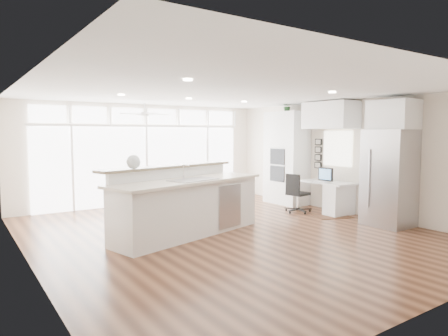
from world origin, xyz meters
TOP-DOWN VIEW (x-y plane):
  - floor at (0.00, 0.00)m, footprint 7.00×8.00m
  - ceiling at (0.00, 0.00)m, footprint 7.00×8.00m
  - wall_back at (0.00, 4.00)m, footprint 7.00×0.04m
  - wall_front at (0.00, -4.00)m, footprint 7.00×0.04m
  - wall_left at (-3.50, 0.00)m, footprint 0.04×8.00m
  - wall_right at (3.50, 0.00)m, footprint 0.04×8.00m
  - glass_wall at (0.00, 3.94)m, footprint 5.80×0.06m
  - transom_row at (0.00, 3.94)m, footprint 5.90×0.06m
  - desk_window at (3.46, 0.30)m, footprint 0.04×0.85m
  - ceiling_fan at (-0.50, 2.80)m, footprint 1.16×1.16m
  - recessed_lights at (0.00, 0.20)m, footprint 3.40×3.00m
  - oven_cabinet at (3.17, 1.80)m, footprint 0.64×1.20m
  - desk_nook at (3.13, 0.30)m, footprint 0.72×1.30m
  - upper_cabinets at (3.17, 0.30)m, footprint 0.64×1.30m
  - refrigerator at (3.11, -1.35)m, footprint 0.76×0.90m
  - fridge_cabinet at (3.17, -1.35)m, footprint 0.64×0.90m
  - framed_photos at (3.46, 0.92)m, footprint 0.06×0.22m
  - kitchen_island at (-0.71, 0.32)m, footprint 3.47×2.02m
  - rug at (2.86, -0.10)m, footprint 0.97×0.84m
  - office_chair at (2.56, 0.72)m, footprint 0.54×0.51m
  - fishbowl at (-1.73, 0.47)m, footprint 0.27×0.27m
  - monitor at (3.05, 0.30)m, footprint 0.08×0.43m
  - keyboard at (2.88, 0.30)m, footprint 0.15×0.36m
  - potted_plant at (3.17, 1.80)m, footprint 0.33×0.35m

SIDE VIEW (x-z plane):
  - floor at x=0.00m, z-range -0.02..0.00m
  - rug at x=2.86m, z-range 0.00..0.01m
  - desk_nook at x=3.13m, z-range 0.00..0.76m
  - office_chair at x=2.56m, z-range 0.00..0.94m
  - kitchen_island at x=-0.71m, z-range 0.00..1.30m
  - keyboard at x=2.88m, z-range 0.76..0.78m
  - monitor at x=3.05m, z-range 0.76..1.12m
  - refrigerator at x=3.11m, z-range 0.00..2.00m
  - glass_wall at x=0.00m, z-range 0.01..2.09m
  - oven_cabinet at x=3.17m, z-range 0.00..2.50m
  - wall_back at x=0.00m, z-range 0.00..2.70m
  - wall_front at x=0.00m, z-range 0.00..2.70m
  - wall_left at x=-3.50m, z-range 0.00..2.70m
  - wall_right at x=3.50m, z-range 0.00..2.70m
  - framed_photos at x=3.46m, z-range 1.00..1.80m
  - fishbowl at x=-1.73m, z-range 1.30..1.55m
  - desk_window at x=3.46m, z-range 1.12..1.98m
  - fridge_cabinet at x=3.17m, z-range 2.00..2.60m
  - upper_cabinets at x=3.17m, z-range 2.03..2.67m
  - transom_row at x=0.00m, z-range 2.18..2.58m
  - ceiling_fan at x=-0.50m, z-range 2.32..2.64m
  - potted_plant at x=3.17m, z-range 2.50..2.74m
  - recessed_lights at x=0.00m, z-range 2.67..2.69m
  - ceiling at x=0.00m, z-range 2.69..2.71m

